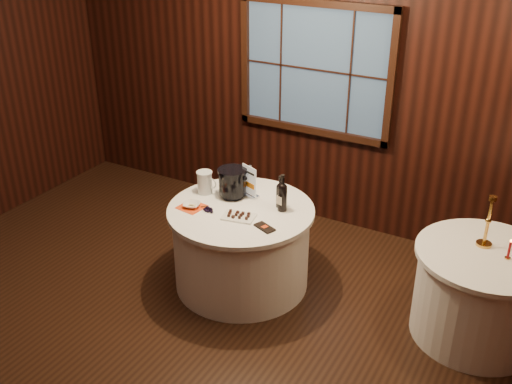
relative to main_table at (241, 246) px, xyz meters
The scene contains 16 objects.
ground 1.07m from the main_table, 90.00° to the right, with size 6.00×6.00×0.00m, color black.
back_wall 1.88m from the main_table, 90.00° to the left, with size 6.00×0.10×3.00m.
main_table is the anchor object (origin of this frame).
side_table 2.02m from the main_table, ahead, with size 1.08×1.08×0.77m.
sign_stand 0.54m from the main_table, 100.73° to the left, with size 0.18×0.14×0.31m.
port_bottle_left 0.61m from the main_table, 35.17° to the left, with size 0.07×0.08×0.29m.
port_bottle_right 0.64m from the main_table, 23.99° to the left, with size 0.08×0.09×0.33m.
ice_bucket 0.58m from the main_table, 138.33° to the left, with size 0.26×0.26×0.27m.
chocolate_plate 0.43m from the main_table, 65.80° to the right, with size 0.30×0.23×0.04m.
chocolate_box 0.56m from the main_table, 30.30° to the right, with size 0.18×0.09×0.02m, color black.
grape_bunch 0.48m from the main_table, 141.40° to the right, with size 0.17×0.10×0.04m.
glass_pitcher 0.66m from the main_table, 166.95° to the left, with size 0.19×0.15×0.21m.
orange_napkin 0.57m from the main_table, 153.99° to the right, with size 0.21×0.21×0.00m, color red.
cracker_bowl 0.59m from the main_table, 153.99° to the right, with size 0.15×0.15×0.04m, color white.
brass_candlestick 2.06m from the main_table, 11.64° to the left, with size 0.12×0.12×0.42m.
red_candle 2.21m from the main_table, ahead, with size 0.04×0.04×0.16m.
Camera 1 is at (2.34, -2.91, 3.21)m, focal length 42.00 mm.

